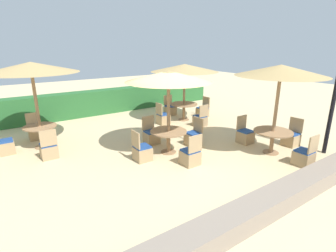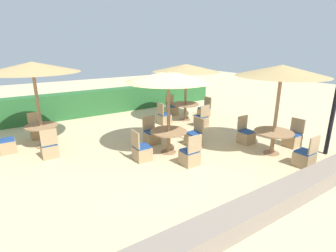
# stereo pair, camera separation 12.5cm
# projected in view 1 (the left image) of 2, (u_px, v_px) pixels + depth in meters

# --- Properties ---
(ground_plane) EXTENTS (40.00, 40.00, 0.00)m
(ground_plane) POSITION_uv_depth(u_px,v_px,m) (179.00, 160.00, 7.74)
(ground_plane) COLOR #D1BA8C
(hedge_row) EXTENTS (13.00, 0.70, 1.15)m
(hedge_row) POSITION_uv_depth(u_px,v_px,m) (99.00, 102.00, 12.77)
(hedge_row) COLOR #28602D
(hedge_row) RESTS_ON ground_plane
(stone_border) EXTENTS (10.00, 0.56, 0.40)m
(stone_border) POSITION_uv_depth(u_px,v_px,m) (269.00, 203.00, 5.30)
(stone_border) COLOR gray
(stone_border) RESTS_ON ground_plane
(parasol_center) EXTENTS (2.55, 2.55, 2.55)m
(parasol_center) POSITION_uv_depth(u_px,v_px,m) (169.00, 77.00, 7.59)
(parasol_center) COLOR #93704C
(parasol_center) RESTS_ON ground_plane
(round_table_center) EXTENTS (1.13, 1.13, 0.72)m
(round_table_center) POSITION_uv_depth(u_px,v_px,m) (168.00, 135.00, 8.12)
(round_table_center) COLOR #93704C
(round_table_center) RESTS_ON ground_plane
(patio_chair_center_east) EXTENTS (0.46, 0.46, 0.93)m
(patio_chair_center_east) POSITION_uv_depth(u_px,v_px,m) (194.00, 138.00, 8.83)
(patio_chair_center_east) COLOR tan
(patio_chair_center_east) RESTS_ON ground_plane
(patio_chair_center_west) EXTENTS (0.46, 0.46, 0.93)m
(patio_chair_center_west) POSITION_uv_depth(u_px,v_px,m) (142.00, 152.00, 7.66)
(patio_chair_center_west) COLOR tan
(patio_chair_center_west) RESTS_ON ground_plane
(patio_chair_center_north) EXTENTS (0.46, 0.46, 0.93)m
(patio_chair_center_north) POSITION_uv_depth(u_px,v_px,m) (151.00, 136.00, 8.99)
(patio_chair_center_north) COLOR tan
(patio_chair_center_north) RESTS_ON ground_plane
(patio_chair_center_south) EXTENTS (0.46, 0.46, 0.93)m
(patio_chair_center_south) POSITION_uv_depth(u_px,v_px,m) (190.00, 156.00, 7.38)
(patio_chair_center_south) COLOR tan
(patio_chair_center_south) RESTS_ON ground_plane
(parasol_front_right) EXTENTS (2.61, 2.61, 2.72)m
(parasol_front_right) POSITION_uv_depth(u_px,v_px,m) (281.00, 71.00, 7.50)
(parasol_front_right) COLOR #93704C
(parasol_front_right) RESTS_ON ground_plane
(round_table_front_right) EXTENTS (1.17, 1.17, 0.73)m
(round_table_front_right) POSITION_uv_depth(u_px,v_px,m) (273.00, 135.00, 8.08)
(round_table_front_right) COLOR #93704C
(round_table_front_right) RESTS_ON ground_plane
(patio_chair_front_right_south) EXTENTS (0.46, 0.46, 0.93)m
(patio_chair_front_right_south) POSITION_uv_depth(u_px,v_px,m) (304.00, 157.00, 7.34)
(patio_chair_front_right_south) COLOR tan
(patio_chair_front_right_south) RESTS_ON ground_plane
(patio_chair_front_right_east) EXTENTS (0.46, 0.46, 0.93)m
(patio_chair_front_right_east) POSITION_uv_depth(u_px,v_px,m) (291.00, 138.00, 8.80)
(patio_chair_front_right_east) COLOR tan
(patio_chair_front_right_east) RESTS_ON ground_plane
(patio_chair_front_right_north) EXTENTS (0.46, 0.46, 0.93)m
(patio_chair_front_right_north) POSITION_uv_depth(u_px,v_px,m) (245.00, 135.00, 9.05)
(patio_chair_front_right_north) COLOR tan
(patio_chair_front_right_north) RESTS_ON ground_plane
(parasol_back_left) EXTENTS (2.84, 2.84, 2.77)m
(parasol_back_left) POSITION_uv_depth(u_px,v_px,m) (31.00, 68.00, 7.93)
(parasol_back_left) COLOR #93704C
(parasol_back_left) RESTS_ON ground_plane
(round_table_back_left) EXTENTS (1.03, 1.03, 0.74)m
(round_table_back_left) POSITION_uv_depth(u_px,v_px,m) (40.00, 131.00, 8.54)
(round_table_back_left) COLOR #93704C
(round_table_back_left) RESTS_ON ground_plane
(patio_chair_back_left_west) EXTENTS (0.46, 0.46, 0.93)m
(patio_chair_back_left_west) POSITION_uv_depth(u_px,v_px,m) (5.00, 146.00, 8.11)
(patio_chair_back_left_west) COLOR tan
(patio_chair_back_left_west) RESTS_ON ground_plane
(patio_chair_back_left_north) EXTENTS (0.46, 0.46, 0.93)m
(patio_chair_back_left_north) POSITION_uv_depth(u_px,v_px,m) (35.00, 132.00, 9.40)
(patio_chair_back_left_north) COLOR tan
(patio_chair_back_left_north) RESTS_ON ground_plane
(patio_chair_back_left_south) EXTENTS (0.46, 0.46, 0.93)m
(patio_chair_back_left_south) POSITION_uv_depth(u_px,v_px,m) (49.00, 150.00, 7.82)
(patio_chair_back_left_south) COLOR tan
(patio_chair_back_left_south) RESTS_ON ground_plane
(parasol_back_right) EXTENTS (2.89, 2.89, 2.47)m
(parasol_back_right) POSITION_uv_depth(u_px,v_px,m) (185.00, 68.00, 11.16)
(parasol_back_right) COLOR #93704C
(parasol_back_right) RESTS_ON ground_plane
(round_table_back_right) EXTENTS (1.20, 1.20, 0.75)m
(round_table_back_right) POSITION_uv_depth(u_px,v_px,m) (184.00, 107.00, 11.66)
(round_table_back_right) COLOR #93704C
(round_table_back_right) RESTS_ON ground_plane
(patio_chair_back_right_south) EXTENTS (0.46, 0.46, 0.93)m
(patio_chair_back_right_south) POSITION_uv_depth(u_px,v_px,m) (200.00, 120.00, 10.88)
(patio_chair_back_right_south) COLOR tan
(patio_chair_back_right_south) RESTS_ON ground_plane
(patio_chair_back_right_north) EXTENTS (0.46, 0.46, 0.93)m
(patio_chair_back_right_north) POSITION_uv_depth(u_px,v_px,m) (170.00, 109.00, 12.66)
(patio_chair_back_right_north) COLOR tan
(patio_chair_back_right_north) RESTS_ON ground_plane
(patio_chair_back_right_west) EXTENTS (0.46, 0.46, 0.93)m
(patio_chair_back_right_west) POSITION_uv_depth(u_px,v_px,m) (163.00, 118.00, 11.18)
(patio_chair_back_right_west) COLOR tan
(patio_chair_back_right_west) RESTS_ON ground_plane
(patio_chair_back_right_east) EXTENTS (0.46, 0.46, 0.93)m
(patio_chair_back_right_east) POSITION_uv_depth(u_px,v_px,m) (203.00, 111.00, 12.30)
(patio_chair_back_right_east) COLOR tan
(patio_chair_back_right_east) RESTS_ON ground_plane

